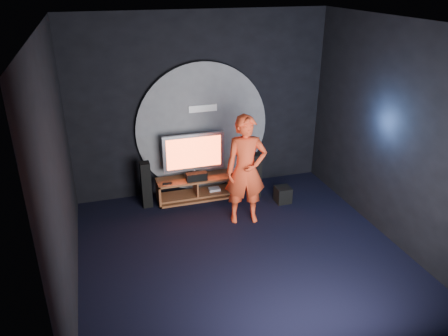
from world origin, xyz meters
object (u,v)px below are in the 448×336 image
at_px(tower_speaker_left, 146,185).
at_px(tower_speaker_right, 256,175).
at_px(tv, 194,154).
at_px(player, 246,170).
at_px(subwoofer, 283,195).
at_px(media_console, 196,189).

height_order(tower_speaker_left, tower_speaker_right, same).
bearing_deg(tv, player, -59.62).
distance_m(tv, tower_speaker_left, 1.07).
xyz_separation_m(subwoofer, player, (-0.93, -0.42, 0.82)).
bearing_deg(player, tower_speaker_right, 68.27).
bearing_deg(tower_speaker_left, subwoofer, -13.59).
bearing_deg(player, tower_speaker_left, 157.32).
relative_size(tower_speaker_left, subwoofer, 2.89).
bearing_deg(subwoofer, tower_speaker_right, 137.09).
bearing_deg(media_console, player, -58.31).
bearing_deg(tower_speaker_right, subwoofer, -42.91).
xyz_separation_m(tower_speaker_right, player, (-0.50, -0.81, 0.53)).
distance_m(media_console, subwoofer, 1.70).
relative_size(tv, player, 0.61).
xyz_separation_m(tower_speaker_right, subwoofer, (0.42, -0.39, -0.29)).
distance_m(tv, tower_speaker_right, 1.29).
height_order(subwoofer, player, player).
relative_size(media_console, tv, 1.27).
bearing_deg(tower_speaker_left, player, -32.72).
relative_size(tower_speaker_left, tower_speaker_right, 1.00).
bearing_deg(media_console, tv, 95.69).
bearing_deg(tower_speaker_right, tower_speaker_left, 174.10).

